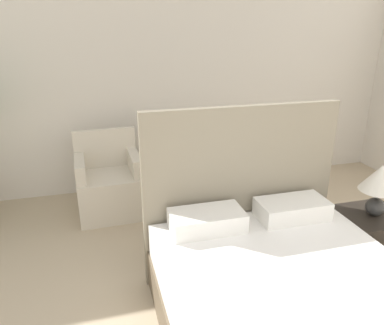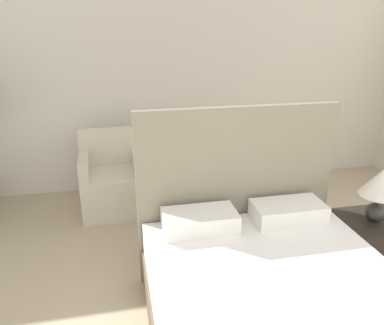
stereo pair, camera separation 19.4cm
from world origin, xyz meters
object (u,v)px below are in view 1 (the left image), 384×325
object	(u,v)px
armchair_near_window_left	(110,188)
nightstand	(368,240)
table_lamp	(380,182)
bed	(294,312)
armchair_near_window_right	(203,178)

from	to	relation	value
armchair_near_window_left	nightstand	world-z (taller)	armchair_near_window_left
armchair_near_window_left	table_lamp	bearing A→B (deg)	-39.26
bed	nightstand	distance (m)	1.24
armchair_near_window_left	table_lamp	world-z (taller)	table_lamp
table_lamp	nightstand	bearing A→B (deg)	54.78
bed	table_lamp	xyz separation A→B (m)	(1.05, 0.63, 0.47)
bed	armchair_near_window_left	distance (m)	2.37
armchair_near_window_right	nightstand	xyz separation A→B (m)	(0.98, -1.53, -0.05)
armchair_near_window_left	armchair_near_window_right	bearing A→B (deg)	-1.78
bed	armchair_near_window_right	bearing A→B (deg)	87.97
bed	nightstand	world-z (taller)	bed
armchair_near_window_right	table_lamp	world-z (taller)	table_lamp
nightstand	bed	bearing A→B (deg)	-148.94
armchair_near_window_right	armchair_near_window_left	bearing A→B (deg)	175.28
bed	nightstand	size ratio (longest dim) A/B	3.94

